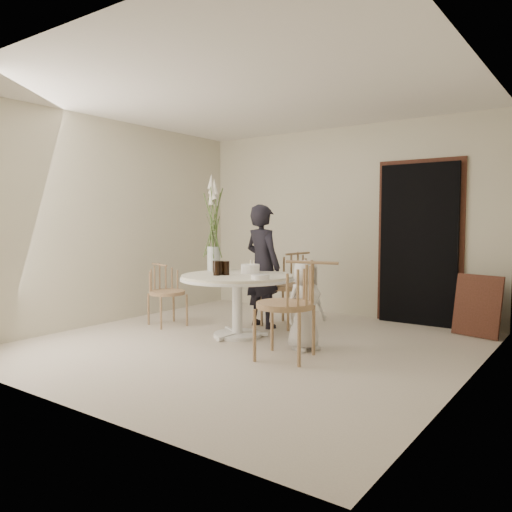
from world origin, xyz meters
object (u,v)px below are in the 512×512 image
Objects in this scene: chair_left at (163,285)px; flower_vase at (214,225)px; chair_far at (292,278)px; table at (237,284)px; boy at (305,305)px; birthday_cake at (250,269)px; girl at (263,266)px; chair_right at (298,295)px.

flower_vase reaches higher than chair_left.
chair_far is 1.24m from flower_vase.
boy is (0.95, -0.07, -0.14)m from table.
birthday_cake is at bearing 83.14° from table.
birthday_cake reaches higher than chair_left.
boy is (1.02, -0.69, -0.31)m from girl.
girl is (-1.16, 1.07, 0.15)m from chair_right.
table is 0.85× the size of girl.
birthday_cake is (-0.93, 0.29, 0.31)m from boy.
chair_right is (1.09, -0.45, 0.02)m from table.
chair_right is 1.24× the size of chair_left.
chair_far is 1.31m from boy.
girl reaches higher than chair_left.
flower_vase reaches higher than boy.
chair_far is at bearing -109.81° from girl.
chair_left is 1.08m from flower_vase.
boy is 0.78× the size of flower_vase.
birthday_cake is (-0.13, -0.74, 0.17)m from chair_far.
chair_right reaches higher than chair_far.
chair_right is at bearing -32.20° from birthday_cake.
birthday_cake reaches higher than table.
girl is at bearing -117.36° from chair_far.
chair_far reaches higher than chair_left.
chair_far is 0.61× the size of girl.
birthday_cake is at bearing -61.98° from chair_left.
chair_far is 1.00× the size of boy.
flower_vase is (-0.52, 0.19, 0.69)m from table.
chair_left is at bearing -138.50° from chair_far.
chair_left is at bearing -169.71° from birthday_cake.
girl is at bearing 103.57° from birthday_cake.
chair_right is (0.93, -1.41, 0.02)m from chair_far.
chair_far is at bearing 79.79° from birthday_cake.
table is 1.67× the size of chair_left.
flower_vase is at bearing 160.05° from table.
flower_vase is at bearing 58.25° from girl.
table is 0.88m from flower_vase.
girl is 0.41m from birthday_cake.
flower_vase reaches higher than table.
birthday_cake is at bearing 95.12° from boy.
boy reaches higher than table.
chair_right reaches higher than chair_left.
chair_right is 2.36m from chair_left.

